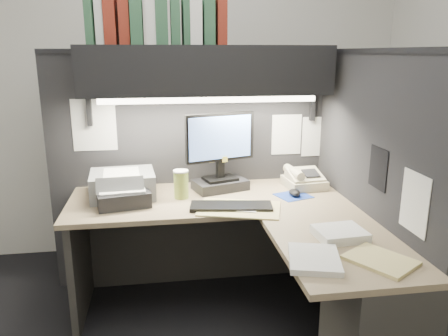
{
  "coord_description": "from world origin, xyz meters",
  "views": [
    {
      "loc": [
        -0.19,
        -2.02,
        1.61
      ],
      "look_at": [
        0.2,
        0.51,
        0.93
      ],
      "focal_mm": 35.0,
      "sensor_mm": 36.0,
      "label": 1
    }
  ],
  "objects_px": {
    "desk": "(281,279)",
    "keyboard": "(231,206)",
    "overhead_shelf": "(207,70)",
    "notebook_stack": "(123,197)",
    "coffee_cup": "(181,185)",
    "telephone": "(304,180)",
    "monitor": "(220,160)",
    "printer": "(123,184)"
  },
  "relations": [
    {
      "from": "desk",
      "to": "keyboard",
      "type": "height_order",
      "value": "keyboard"
    },
    {
      "from": "overhead_shelf",
      "to": "keyboard",
      "type": "xyz_separation_m",
      "value": [
        0.09,
        -0.41,
        -0.76
      ]
    },
    {
      "from": "keyboard",
      "to": "overhead_shelf",
      "type": "bearing_deg",
      "value": 111.26
    },
    {
      "from": "desk",
      "to": "keyboard",
      "type": "relative_size",
      "value": 3.59
    },
    {
      "from": "coffee_cup",
      "to": "notebook_stack",
      "type": "bearing_deg",
      "value": -168.74
    },
    {
      "from": "monitor",
      "to": "coffee_cup",
      "type": "relative_size",
      "value": 3.03
    },
    {
      "from": "overhead_shelf",
      "to": "telephone",
      "type": "height_order",
      "value": "overhead_shelf"
    },
    {
      "from": "desk",
      "to": "keyboard",
      "type": "bearing_deg",
      "value": 121.61
    },
    {
      "from": "overhead_shelf",
      "to": "notebook_stack",
      "type": "xyz_separation_m",
      "value": [
        -0.54,
        -0.25,
        -0.72
      ]
    },
    {
      "from": "telephone",
      "to": "overhead_shelf",
      "type": "bearing_deg",
      "value": 167.66
    },
    {
      "from": "desk",
      "to": "telephone",
      "type": "height_order",
      "value": "telephone"
    },
    {
      "from": "monitor",
      "to": "printer",
      "type": "height_order",
      "value": "monitor"
    },
    {
      "from": "telephone",
      "to": "notebook_stack",
      "type": "xyz_separation_m",
      "value": [
        -1.18,
        -0.17,
        -0.0
      ]
    },
    {
      "from": "desk",
      "to": "printer",
      "type": "bearing_deg",
      "value": 141.95
    },
    {
      "from": "desk",
      "to": "keyboard",
      "type": "distance_m",
      "value": 0.5
    },
    {
      "from": "coffee_cup",
      "to": "notebook_stack",
      "type": "distance_m",
      "value": 0.36
    },
    {
      "from": "keyboard",
      "to": "coffee_cup",
      "type": "distance_m",
      "value": 0.37
    },
    {
      "from": "coffee_cup",
      "to": "notebook_stack",
      "type": "xyz_separation_m",
      "value": [
        -0.35,
        -0.07,
        -0.04
      ]
    },
    {
      "from": "coffee_cup",
      "to": "printer",
      "type": "distance_m",
      "value": 0.37
    },
    {
      "from": "desk",
      "to": "notebook_stack",
      "type": "bearing_deg",
      "value": 148.8
    },
    {
      "from": "desk",
      "to": "notebook_stack",
      "type": "height_order",
      "value": "notebook_stack"
    },
    {
      "from": "printer",
      "to": "desk",
      "type": "bearing_deg",
      "value": -42.77
    },
    {
      "from": "desk",
      "to": "printer",
      "type": "height_order",
      "value": "printer"
    },
    {
      "from": "overhead_shelf",
      "to": "monitor",
      "type": "distance_m",
      "value": 0.58
    },
    {
      "from": "monitor",
      "to": "notebook_stack",
      "type": "bearing_deg",
      "value": -179.18
    },
    {
      "from": "keyboard",
      "to": "printer",
      "type": "height_order",
      "value": "printer"
    },
    {
      "from": "telephone",
      "to": "coffee_cup",
      "type": "bearing_deg",
      "value": -178.67
    },
    {
      "from": "overhead_shelf",
      "to": "telephone",
      "type": "bearing_deg",
      "value": -6.73
    },
    {
      "from": "monitor",
      "to": "coffee_cup",
      "type": "distance_m",
      "value": 0.32
    },
    {
      "from": "monitor",
      "to": "notebook_stack",
      "type": "relative_size",
      "value": 1.69
    },
    {
      "from": "monitor",
      "to": "printer",
      "type": "bearing_deg",
      "value": 166.7
    },
    {
      "from": "keyboard",
      "to": "telephone",
      "type": "bearing_deg",
      "value": 40.04
    },
    {
      "from": "desk",
      "to": "overhead_shelf",
      "type": "relative_size",
      "value": 1.1
    },
    {
      "from": "telephone",
      "to": "notebook_stack",
      "type": "distance_m",
      "value": 1.19
    },
    {
      "from": "keyboard",
      "to": "notebook_stack",
      "type": "height_order",
      "value": "notebook_stack"
    },
    {
      "from": "notebook_stack",
      "to": "telephone",
      "type": "bearing_deg",
      "value": 8.23
    },
    {
      "from": "overhead_shelf",
      "to": "notebook_stack",
      "type": "distance_m",
      "value": 0.93
    },
    {
      "from": "monitor",
      "to": "overhead_shelf",
      "type": "bearing_deg",
      "value": 131.43
    },
    {
      "from": "monitor",
      "to": "coffee_cup",
      "type": "height_order",
      "value": "monitor"
    },
    {
      "from": "printer",
      "to": "notebook_stack",
      "type": "relative_size",
      "value": 1.3
    },
    {
      "from": "overhead_shelf",
      "to": "coffee_cup",
      "type": "xyz_separation_m",
      "value": [
        -0.19,
        -0.18,
        -0.69
      ]
    },
    {
      "from": "coffee_cup",
      "to": "desk",
      "type": "bearing_deg",
      "value": -49.81
    }
  ]
}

